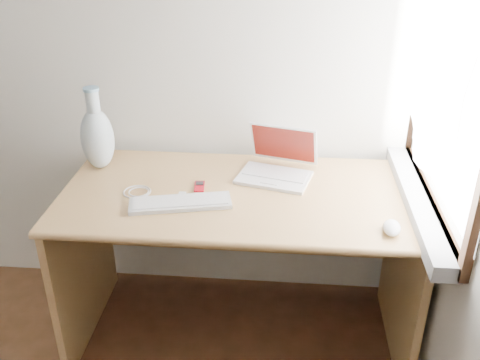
# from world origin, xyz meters

# --- Properties ---
(back_wall) EXTENTS (3.50, 0.04, 2.60)m
(back_wall) POSITION_xyz_m (0.00, 1.75, 1.30)
(back_wall) COLOR silver
(back_wall) RESTS_ON floor
(window) EXTENTS (0.11, 0.99, 1.10)m
(window) POSITION_xyz_m (1.72, 1.30, 1.28)
(window) COLOR white
(window) RESTS_ON right_wall
(desk) EXTENTS (1.46, 0.73, 0.77)m
(desk) POSITION_xyz_m (0.98, 1.43, 0.55)
(desk) COLOR tan
(desk) RESTS_ON floor
(laptop) EXTENTS (0.34, 0.32, 0.20)m
(laptop) POSITION_xyz_m (1.12, 1.51, 0.82)
(laptop) COLOR white
(laptop) RESTS_ON desk
(external_keyboard) EXTENTS (0.42, 0.21, 0.02)m
(external_keyboard) POSITION_xyz_m (0.76, 1.21, 0.78)
(external_keyboard) COLOR silver
(external_keyboard) RESTS_ON desk
(mouse) EXTENTS (0.08, 0.11, 0.04)m
(mouse) POSITION_xyz_m (1.56, 1.09, 0.79)
(mouse) COLOR white
(mouse) RESTS_ON desk
(ipod) EXTENTS (0.05, 0.10, 0.01)m
(ipod) POSITION_xyz_m (0.81, 1.37, 0.78)
(ipod) COLOR red
(ipod) RESTS_ON desk
(cable_coil) EXTENTS (0.14, 0.14, 0.01)m
(cable_coil) POSITION_xyz_m (0.56, 1.30, 0.78)
(cable_coil) COLOR silver
(cable_coil) RESTS_ON desk
(remote) EXTENTS (0.03, 0.08, 0.01)m
(remote) POSITION_xyz_m (0.75, 1.28, 0.78)
(remote) COLOR silver
(remote) RESTS_ON desk
(vase) EXTENTS (0.14, 0.14, 0.37)m
(vase) POSITION_xyz_m (0.34, 1.52, 0.92)
(vase) COLOR silver
(vase) RESTS_ON desk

